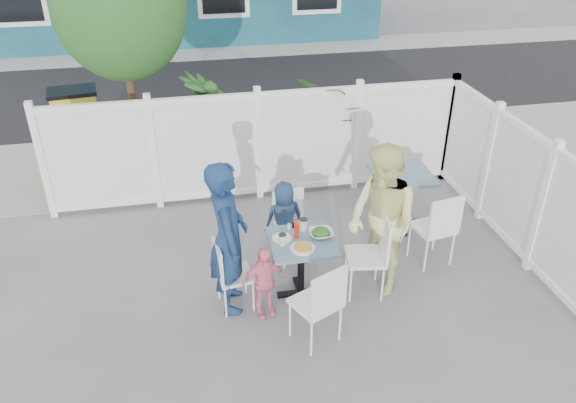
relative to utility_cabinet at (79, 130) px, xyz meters
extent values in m
plane|color=slate|center=(2.55, -4.00, -0.61)|extent=(80.00, 80.00, 0.00)
cube|color=gray|center=(2.55, -0.20, -0.61)|extent=(24.00, 2.60, 0.01)
cube|color=black|center=(2.55, 3.50, -0.61)|extent=(24.00, 5.00, 0.01)
cube|color=gray|center=(2.55, 6.60, -0.61)|extent=(24.00, 1.60, 0.01)
cube|color=white|center=(2.65, -1.60, 0.21)|extent=(5.80, 0.04, 1.40)
cube|color=white|center=(2.65, -1.60, 0.95)|extent=(5.86, 0.08, 0.08)
cube|color=white|center=(2.65, -1.60, -0.55)|extent=(5.86, 0.08, 0.12)
cube|color=white|center=(5.55, -3.40, 0.21)|extent=(0.04, 3.60, 1.40)
cube|color=white|center=(5.55, -3.40, 0.95)|extent=(0.08, 3.66, 0.08)
cube|color=white|center=(5.55, -3.40, -0.55)|extent=(0.08, 3.66, 0.12)
cylinder|color=#382316|center=(0.95, -0.70, 0.59)|extent=(0.12, 0.12, 2.40)
ellipsoid|color=#1E4F1C|center=(0.95, -0.70, 1.99)|extent=(1.80, 1.62, 1.98)
cube|color=gold|center=(0.00, 0.00, 0.00)|extent=(0.72, 0.55, 1.23)
imported|color=#1E4F1C|center=(1.99, -0.90, 0.22)|extent=(1.12, 1.12, 1.67)
imported|color=#1E4F1C|center=(3.85, -1.00, 0.20)|extent=(1.88, 1.93, 1.63)
cube|color=#406977|center=(2.75, -3.94, 0.09)|extent=(0.70, 0.70, 0.04)
cylinder|color=black|center=(2.75, -3.94, -0.26)|extent=(0.08, 0.08, 0.67)
cube|color=black|center=(2.75, -3.94, -0.60)|extent=(0.54, 0.08, 0.04)
cube|color=black|center=(2.75, -3.94, -0.60)|extent=(0.08, 0.54, 0.04)
cube|color=#406977|center=(4.35, -2.77, 0.16)|extent=(0.77, 0.77, 0.04)
cylinder|color=black|center=(4.35, -2.77, -0.23)|extent=(0.09, 0.09, 0.73)
cube|color=black|center=(4.35, -2.77, -0.59)|extent=(0.59, 0.10, 0.04)
cube|color=black|center=(4.35, -2.77, -0.59)|extent=(0.10, 0.59, 0.04)
cube|color=white|center=(2.01, -3.98, -0.21)|extent=(0.41, 0.42, 0.04)
cube|color=white|center=(1.84, -4.00, 0.02)|extent=(0.08, 0.38, 0.41)
cylinder|color=white|center=(2.14, -3.80, -0.41)|extent=(0.02, 0.02, 0.41)
cylinder|color=white|center=(2.18, -4.12, -0.41)|extent=(0.02, 0.02, 0.41)
cylinder|color=white|center=(1.84, -3.84, -0.41)|extent=(0.02, 0.02, 0.41)
cylinder|color=white|center=(1.88, -4.16, -0.41)|extent=(0.02, 0.02, 0.41)
cube|color=white|center=(3.46, -4.02, -0.15)|extent=(0.48, 0.50, 0.04)
cube|color=white|center=(3.65, -4.05, 0.11)|extent=(0.10, 0.44, 0.47)
cylinder|color=white|center=(3.25, -4.18, -0.38)|extent=(0.03, 0.03, 0.47)
cylinder|color=white|center=(3.31, -3.81, -0.38)|extent=(0.03, 0.03, 0.47)
cylinder|color=white|center=(3.60, -4.23, -0.38)|extent=(0.03, 0.03, 0.47)
cylinder|color=white|center=(3.66, -3.86, -0.38)|extent=(0.03, 0.03, 0.47)
cube|color=white|center=(2.81, -3.23, -0.19)|extent=(0.45, 0.43, 0.04)
cube|color=white|center=(2.78, -3.05, 0.04)|extent=(0.40, 0.08, 0.42)
cylinder|color=white|center=(3.00, -3.37, -0.40)|extent=(0.02, 0.02, 0.42)
cylinder|color=white|center=(2.66, -3.41, -0.40)|extent=(0.02, 0.02, 0.42)
cylinder|color=white|center=(2.95, -3.05, -0.40)|extent=(0.02, 0.02, 0.42)
cylinder|color=white|center=(2.61, -3.10, -0.40)|extent=(0.02, 0.02, 0.42)
cube|color=white|center=(2.73, -4.65, -0.15)|extent=(0.56, 0.55, 0.04)
cube|color=white|center=(2.81, -4.83, 0.10)|extent=(0.40, 0.21, 0.46)
cylinder|color=white|center=(2.49, -4.57, -0.38)|extent=(0.02, 0.02, 0.46)
cylinder|color=white|center=(2.83, -4.42, -0.38)|extent=(0.02, 0.02, 0.46)
cylinder|color=white|center=(2.64, -4.89, -0.38)|extent=(0.02, 0.02, 0.46)
cylinder|color=white|center=(2.97, -4.73, -0.38)|extent=(0.02, 0.02, 0.46)
cube|color=white|center=(4.44, -3.61, -0.14)|extent=(0.51, 0.49, 0.04)
cube|color=white|center=(4.48, -3.81, 0.12)|extent=(0.44, 0.11, 0.47)
cylinder|color=white|center=(4.22, -3.47, -0.38)|extent=(0.03, 0.03, 0.47)
cylinder|color=white|center=(4.59, -3.40, -0.38)|extent=(0.03, 0.03, 0.47)
cylinder|color=white|center=(4.29, -3.82, -0.38)|extent=(0.03, 0.03, 0.47)
cylinder|color=white|center=(4.66, -3.75, -0.38)|extent=(0.03, 0.03, 0.47)
imported|color=navy|center=(1.96, -3.94, 0.25)|extent=(0.45, 0.65, 1.74)
imported|color=#DADE42|center=(3.64, -3.95, 0.26)|extent=(0.88, 1.00, 1.74)
imported|color=#1C304C|center=(2.73, -3.09, -0.13)|extent=(0.51, 0.36, 0.98)
imported|color=pink|center=(2.29, -4.19, -0.19)|extent=(0.53, 0.31, 0.85)
cylinder|color=white|center=(2.73, -4.10, 0.12)|extent=(0.26, 0.26, 0.02)
cylinder|color=white|center=(2.55, -3.86, 0.12)|extent=(0.21, 0.21, 0.01)
imported|color=white|center=(2.97, -3.90, 0.15)|extent=(0.26, 0.26, 0.06)
cylinder|color=beige|center=(2.53, -3.97, 0.17)|extent=(0.08, 0.08, 0.12)
cylinder|color=beige|center=(2.82, -3.73, 0.18)|extent=(0.08, 0.08, 0.12)
cylinder|color=#B81F0A|center=(2.71, -3.86, 0.20)|extent=(0.05, 0.05, 0.17)
cylinder|color=white|center=(2.66, -3.69, 0.15)|extent=(0.03, 0.03, 0.07)
cylinder|color=black|center=(2.71, -3.67, 0.15)|extent=(0.03, 0.03, 0.06)
camera|label=1|loc=(1.61, -8.82, 3.48)|focal=35.00mm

